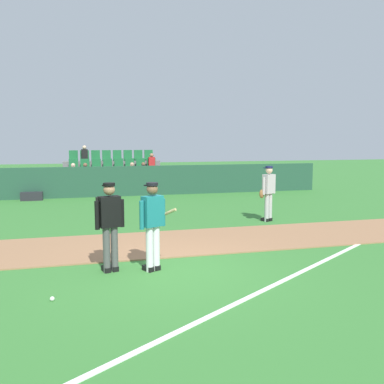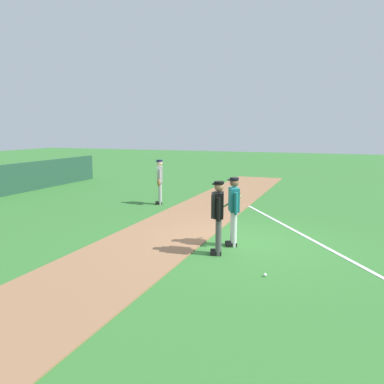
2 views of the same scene
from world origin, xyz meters
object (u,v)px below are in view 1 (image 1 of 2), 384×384
Objects in this scene: equipment_bag at (32,196)px; umpire_home_plate at (110,222)px; batter_teal_jersey at (153,223)px; baseball at (52,299)px; runner_grey_jersey at (268,191)px.

umpire_home_plate is at bearing -76.50° from equipment_bag.
umpire_home_plate is (-0.82, 0.16, 0.03)m from batter_teal_jersey.
batter_teal_jersey is 1.00× the size of umpire_home_plate.
baseball is at bearing -82.58° from equipment_bag.
umpire_home_plate is at bearing 168.80° from batter_teal_jersey.
baseball is (-1.02, -1.32, -0.96)m from umpire_home_plate.
equipment_bag is (-7.80, 6.84, -0.78)m from runner_grey_jersey.
umpire_home_plate reaches higher than equipment_bag.
equipment_bag is at bearing 107.29° from batter_teal_jersey.
umpire_home_plate is at bearing -142.57° from runner_grey_jersey.
batter_teal_jersey is at bearing -11.20° from umpire_home_plate.
equipment_bag reaches higher than baseball.
runner_grey_jersey is at bearing -41.28° from equipment_bag.
umpire_home_plate reaches higher than baseball.
baseball is at bearing -127.57° from umpire_home_plate.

